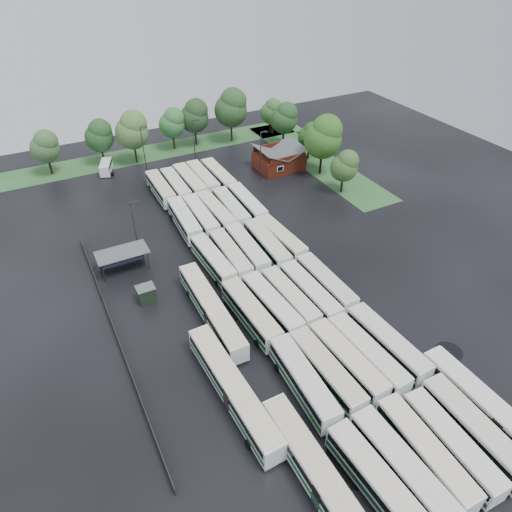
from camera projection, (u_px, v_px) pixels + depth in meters
name	position (u px, v px, depth m)	size (l,w,h in m)	color
ground	(282.00, 317.00, 65.96)	(160.00, 160.00, 0.00)	black
brick_building	(279.00, 161.00, 104.19)	(10.07, 8.60, 5.39)	maroon
wash_shed	(122.00, 254.00, 73.46)	(8.20, 4.20, 3.58)	#2D2D30
utility_hut	(146.00, 294.00, 68.12)	(2.70, 2.20, 2.62)	black
grass_strip_north	(157.00, 151.00, 112.80)	(80.00, 10.00, 0.01)	#2C5D2B
grass_strip_east	(315.00, 159.00, 109.04)	(10.00, 50.00, 0.01)	#2C5D2B
west_fence	(115.00, 331.00, 63.05)	(0.10, 50.00, 1.20)	#2D2D30
bus_r0c0	(376.00, 481.00, 44.85)	(3.34, 12.83, 3.54)	white
bus_r0c1	(401.00, 467.00, 45.90)	(3.19, 13.20, 3.65)	white
bus_r0c2	(425.00, 452.00, 47.24)	(3.18, 12.98, 3.59)	white
bus_r0c3	(451.00, 444.00, 48.04)	(3.10, 12.69, 3.51)	white
bus_r0c4	(473.00, 430.00, 49.27)	(3.01, 13.23, 3.67)	white
bus_r1c0	(303.00, 381.00, 54.51)	(3.38, 13.11, 3.62)	white
bus_r1c1	(326.00, 371.00, 55.69)	(3.00, 12.96, 3.59)	white
bus_r1c2	(347.00, 361.00, 56.96)	(3.31, 13.00, 3.59)	white
bus_r1c3	(367.00, 355.00, 57.75)	(3.32, 13.15, 3.63)	white
bus_r1c4	(387.00, 344.00, 59.23)	(3.38, 13.30, 3.67)	white
bus_r2c0	(251.00, 313.00, 63.83)	(3.20, 13.14, 3.63)	white
bus_r2c1	(272.00, 305.00, 65.13)	(3.41, 13.05, 3.60)	white
bus_r2c2	(290.00, 298.00, 66.42)	(3.01, 12.59, 3.48)	white
bus_r2c3	(310.00, 293.00, 67.29)	(3.00, 12.95, 3.59)	white
bus_r2c4	(325.00, 284.00, 69.03)	(2.82, 12.76, 3.55)	white
bus_r3c0	(213.00, 260.00, 73.78)	(3.04, 12.53, 3.47)	white
bus_r3c1	(230.00, 255.00, 74.86)	(2.97, 12.62, 3.50)	white
bus_r3c2	(247.00, 249.00, 76.17)	(3.21, 12.98, 3.59)	white
bus_r3c3	(267.00, 245.00, 77.10)	(3.24, 13.19, 3.65)	white
bus_r3c4	(280.00, 239.00, 78.69)	(3.35, 12.86, 3.55)	white
bus_r4c0	(184.00, 220.00, 83.49)	(3.44, 13.18, 3.63)	white
bus_r4c1	(201.00, 217.00, 84.42)	(3.08, 13.07, 3.62)	white
bus_r4c2	(216.00, 212.00, 85.67)	(3.00, 12.95, 3.59)	white
bus_r4c3	(231.00, 209.00, 86.74)	(3.28, 13.06, 3.61)	white
bus_r4c4	(247.00, 204.00, 88.17)	(3.08, 13.03, 3.61)	white
bus_r5c0	(161.00, 189.00, 93.28)	(2.82, 12.62, 3.50)	white
bus_r5c1	(176.00, 186.00, 94.15)	(2.91, 12.71, 3.52)	white
bus_r5c2	(190.00, 182.00, 95.46)	(2.84, 13.19, 3.67)	white
bus_r5c3	(203.00, 179.00, 96.72)	(2.94, 13.06, 3.63)	white
bus_r5c4	(218.00, 176.00, 97.61)	(2.82, 13.06, 3.63)	white
artic_bus_west_a	(322.00, 482.00, 44.72)	(2.87, 19.66, 3.65)	white
artic_bus_west_b	(211.00, 309.00, 64.46)	(2.94, 19.24, 3.57)	white
artic_bus_west_c	(233.00, 389.00, 53.55)	(3.47, 19.70, 3.64)	white
artic_bus_east	(495.00, 418.00, 50.45)	(3.04, 19.70, 3.65)	white
minibus	(106.00, 167.00, 102.63)	(3.98, 6.16, 2.52)	white
tree_north_0	(45.00, 146.00, 99.01)	(6.21, 6.21, 10.29)	black
tree_north_1	(99.00, 135.00, 103.34)	(6.43, 6.43, 10.65)	black
tree_north_2	(132.00, 130.00, 103.00)	(7.50, 7.50, 12.43)	#2F2019
tree_north_3	(173.00, 123.00, 110.14)	(6.30, 6.30, 10.43)	#362418
tree_north_4	(195.00, 115.00, 111.64)	(7.09, 7.09, 11.74)	black
tree_north_5	(232.00, 107.00, 112.92)	(8.19, 8.19, 13.57)	#31221A
tree_north_6	(272.00, 111.00, 118.81)	(5.62, 5.62, 9.30)	black
tree_east_0	(345.00, 166.00, 92.67)	(5.63, 5.63, 9.32)	black
tree_east_1	(324.00, 136.00, 97.96)	(8.18, 8.18, 13.55)	black
tree_east_2	(310.00, 135.00, 106.17)	(5.38, 5.38, 8.91)	black
tree_east_3	(285.00, 118.00, 112.08)	(6.54, 6.54, 10.83)	black
tree_east_4	(274.00, 113.00, 118.91)	(5.20, 5.16, 8.55)	black
lamp_post_ne	(261.00, 153.00, 96.83)	(1.69, 0.33, 10.99)	#2D2D30
lamp_post_nw	(135.00, 225.00, 74.70)	(1.59, 0.31, 10.30)	#2D2D30
lamp_post_back_w	(144.00, 146.00, 100.83)	(1.58, 0.31, 10.28)	#2D2D30
lamp_post_back_e	(194.00, 139.00, 103.41)	(1.63, 0.32, 10.57)	#2D2D30
puddle_0	(354.00, 462.00, 48.45)	(6.14, 6.14, 0.01)	black
puddle_1	(451.00, 405.00, 54.09)	(4.21, 4.21, 0.01)	black
puddle_2	(224.00, 313.00, 66.68)	(4.88, 4.88, 0.01)	black
puddle_3	(322.00, 310.00, 67.21)	(4.82, 4.82, 0.01)	black
puddle_4	(449.00, 351.00, 60.79)	(3.58, 3.58, 0.01)	black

